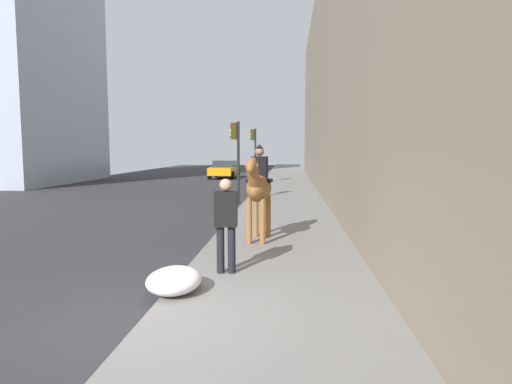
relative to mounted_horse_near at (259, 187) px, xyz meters
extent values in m
cube|color=slate|center=(-4.92, -0.52, -1.37)|extent=(120.00, 3.42, 0.12)
ellipsoid|color=brown|center=(0.08, -0.01, -0.04)|extent=(1.55, 0.71, 0.66)
cylinder|color=brown|center=(-0.38, -0.12, -0.77)|extent=(0.13, 0.13, 1.08)
cylinder|color=brown|center=(-0.35, 0.20, -0.77)|extent=(0.13, 0.13, 1.08)
cylinder|color=brown|center=(0.51, -0.21, -0.77)|extent=(0.13, 0.13, 1.08)
cylinder|color=brown|center=(0.54, 0.11, -0.77)|extent=(0.13, 0.13, 1.08)
cylinder|color=brown|center=(-0.69, 0.07, 0.31)|extent=(0.66, 0.34, 0.68)
ellipsoid|color=brown|center=(-0.90, 0.09, 0.56)|extent=(0.64, 0.28, 0.49)
cylinder|color=black|center=(0.79, -0.08, -0.14)|extent=(0.29, 0.13, 0.55)
cube|color=black|center=(0.13, -0.01, 0.14)|extent=(0.50, 0.64, 0.08)
cube|color=black|center=(0.13, -0.01, 0.46)|extent=(0.32, 0.41, 0.55)
sphere|color=#8C664C|center=(0.13, -0.01, 0.85)|extent=(0.22, 0.22, 0.22)
cone|color=black|center=(0.13, -0.01, 0.97)|extent=(0.22, 0.22, 0.10)
cylinder|color=black|center=(-2.85, 0.48, -0.89)|extent=(0.14, 0.14, 0.85)
cylinder|color=black|center=(-2.84, 0.28, -0.89)|extent=(0.14, 0.14, 0.85)
cube|color=black|center=(-2.84, 0.38, -0.15)|extent=(0.28, 0.41, 0.62)
sphere|color=tan|center=(-2.84, 0.38, 0.28)|extent=(0.22, 0.22, 0.22)
cube|color=orange|center=(24.74, 4.52, -0.81)|extent=(4.35, 2.04, 0.60)
cube|color=#262D38|center=(25.00, 4.50, -0.25)|extent=(2.10, 1.71, 0.52)
cylinder|color=black|center=(23.37, 3.66, -1.11)|extent=(0.65, 0.25, 0.64)
cylinder|color=black|center=(23.46, 5.50, -1.11)|extent=(0.65, 0.25, 0.64)
cylinder|color=black|center=(26.02, 3.53, -1.11)|extent=(0.65, 0.25, 0.64)
cylinder|color=black|center=(26.11, 5.37, -1.11)|extent=(0.65, 0.25, 0.64)
cylinder|color=black|center=(8.07, 1.43, 0.32)|extent=(0.12, 0.12, 3.51)
cube|color=#2D280C|center=(8.07, 1.61, 1.67)|extent=(0.20, 0.24, 0.70)
sphere|color=red|center=(8.07, 1.74, 1.89)|extent=(0.14, 0.14, 0.14)
sphere|color=orange|center=(8.07, 1.74, 1.67)|extent=(0.14, 0.14, 0.14)
sphere|color=green|center=(8.07, 1.74, 1.45)|extent=(0.14, 0.14, 0.14)
cylinder|color=black|center=(18.17, 1.48, 0.41)|extent=(0.12, 0.12, 3.68)
cube|color=#2D280C|center=(18.17, 1.66, 1.85)|extent=(0.20, 0.24, 0.70)
sphere|color=red|center=(18.17, 1.79, 2.07)|extent=(0.14, 0.14, 0.14)
sphere|color=orange|center=(18.17, 1.79, 1.85)|extent=(0.14, 0.14, 0.14)
sphere|color=green|center=(18.17, 1.79, 1.63)|extent=(0.14, 0.14, 0.14)
ellipsoid|color=white|center=(-3.97, 1.04, -1.12)|extent=(1.09, 0.84, 0.38)
camera|label=1|loc=(-10.49, -0.73, 0.90)|focal=30.78mm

